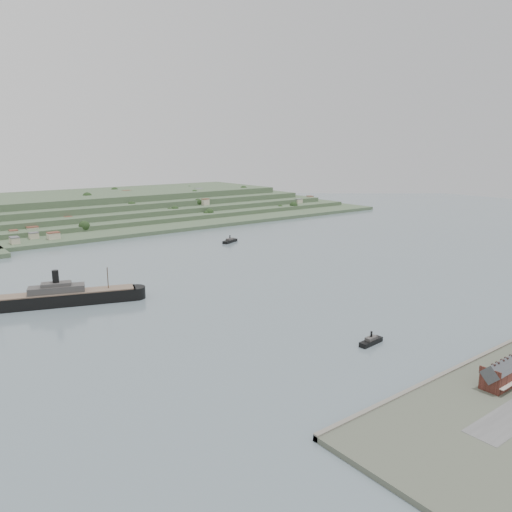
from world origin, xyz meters
TOP-DOWN VIEW (x-y plane):
  - ground at (0.00, 0.00)m, footprint 1400.00×1400.00m
  - far_peninsula at (27.91, 393.10)m, footprint 760.00×309.00m
  - steamship at (-137.19, 48.43)m, footprint 103.99×45.74m
  - tugboat at (-31.69, -106.99)m, footprint 14.86×5.18m
  - ferry_east at (61.91, 146.78)m, footprint 20.34×13.02m

SIDE VIEW (x-z plane):
  - ground at x=0.00m, z-range 0.00..0.00m
  - tugboat at x=-31.69m, z-range -1.68..4.88m
  - ferry_east at x=61.91m, z-range -1.92..5.50m
  - steamship at x=-137.19m, z-range -8.15..17.69m
  - far_peninsula at x=27.91m, z-range -3.12..26.88m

